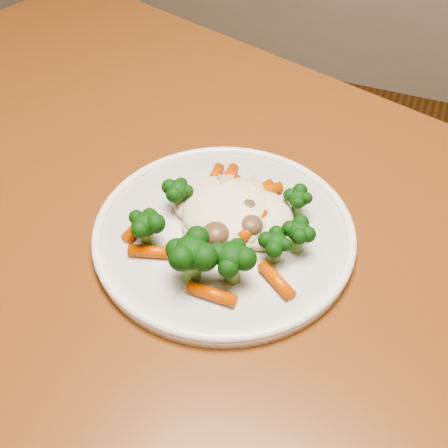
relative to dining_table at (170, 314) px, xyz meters
name	(u,v)px	position (x,y,z in m)	size (l,w,h in m)	color
dining_table	(170,314)	(0.00, 0.00, 0.00)	(1.35, 1.10, 0.75)	brown
plate	(224,234)	(0.05, 0.04, 0.11)	(0.26, 0.26, 0.01)	white
meal	(225,222)	(0.05, 0.04, 0.13)	(0.18, 0.18, 0.05)	#FAE8C8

